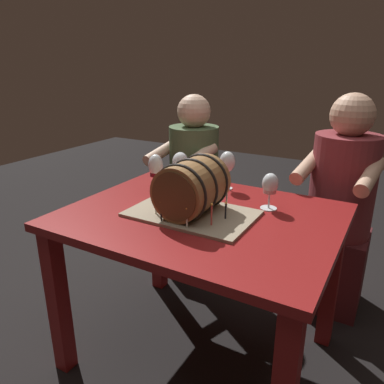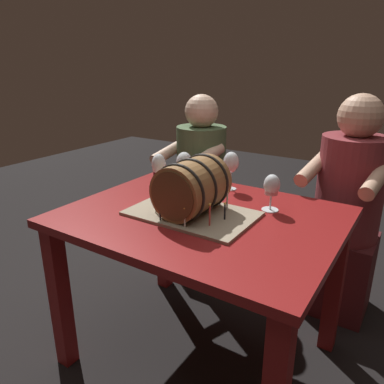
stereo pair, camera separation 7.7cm
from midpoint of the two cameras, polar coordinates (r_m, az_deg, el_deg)
ground_plane at (r=1.96m, az=2.54°, el=-23.43°), size 8.00×8.00×0.00m
dining_table at (r=1.61m, az=2.86°, el=-7.29°), size 1.11×0.88×0.73m
barrel_cake at (r=1.50m, az=1.46°, el=0.32°), size 0.51×0.33×0.24m
wine_glass_white at (r=1.83m, az=-0.02°, el=4.42°), size 0.08×0.08×0.18m
wine_glass_rose at (r=1.59m, az=13.50°, el=0.75°), size 0.07×0.07×0.16m
wine_glass_red at (r=1.75m, az=-3.87°, el=3.83°), size 0.07×0.07×0.20m
wine_glass_empty at (r=1.82m, az=7.23°, el=4.44°), size 0.08×0.08×0.19m
person_seated_left at (r=2.42m, az=2.22°, el=-0.23°), size 0.39×0.49×1.15m
person_seated_right at (r=2.13m, az=23.46°, el=-3.74°), size 0.40×0.49×1.19m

